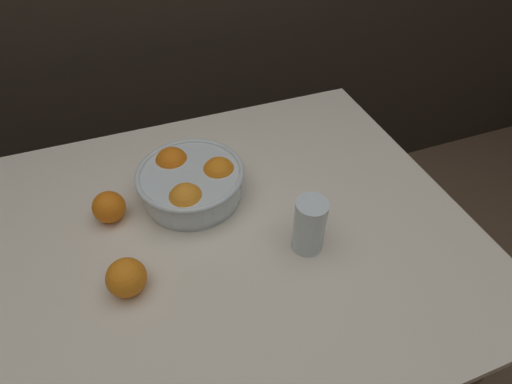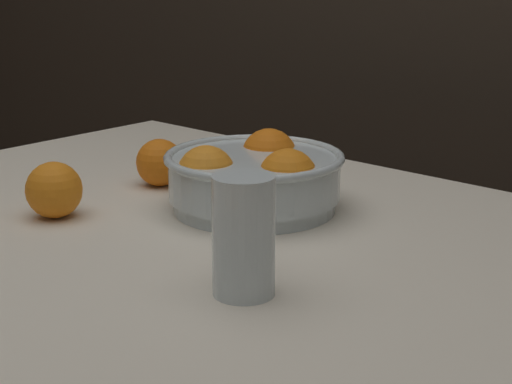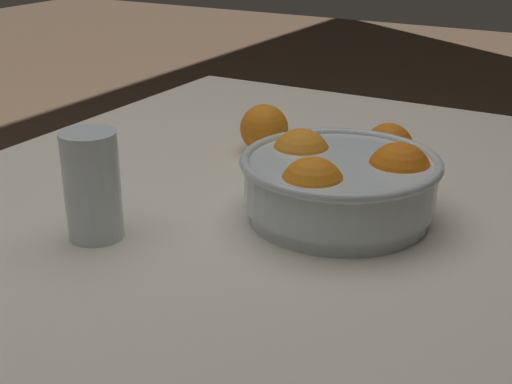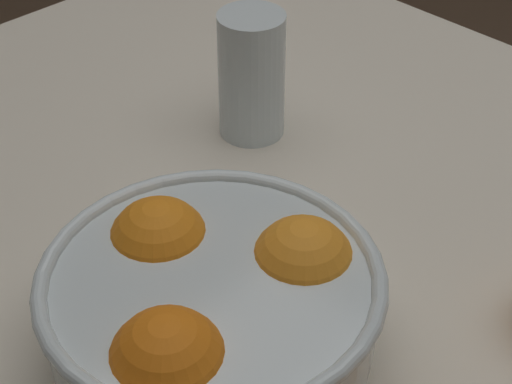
# 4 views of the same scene
# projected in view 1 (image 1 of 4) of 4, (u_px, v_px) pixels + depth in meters

# --- Properties ---
(ground_plane) EXTENTS (12.00, 12.00, 0.00)m
(ground_plane) POSITION_uv_depth(u_px,v_px,m) (226.00, 368.00, 1.38)
(ground_plane) COLOR brown
(dining_table) EXTENTS (1.15, 0.89, 0.73)m
(dining_table) POSITION_uv_depth(u_px,v_px,m) (211.00, 258.00, 0.93)
(dining_table) COLOR beige
(dining_table) RESTS_ON ground_plane
(fruit_bowl) EXTENTS (0.25, 0.25, 0.10)m
(fruit_bowl) POSITION_uv_depth(u_px,v_px,m) (190.00, 182.00, 0.92)
(fruit_bowl) COLOR silver
(fruit_bowl) RESTS_ON dining_table
(juice_glass) EXTENTS (0.07, 0.07, 0.13)m
(juice_glass) POSITION_uv_depth(u_px,v_px,m) (309.00, 228.00, 0.81)
(juice_glass) COLOR #F4A314
(juice_glass) RESTS_ON dining_table
(orange_loose_near_bowl) EXTENTS (0.08, 0.08, 0.08)m
(orange_loose_near_bowl) POSITION_uv_depth(u_px,v_px,m) (126.00, 277.00, 0.75)
(orange_loose_near_bowl) COLOR orange
(orange_loose_near_bowl) RESTS_ON dining_table
(orange_loose_front) EXTENTS (0.07, 0.07, 0.07)m
(orange_loose_front) POSITION_uv_depth(u_px,v_px,m) (109.00, 207.00, 0.88)
(orange_loose_front) COLOR orange
(orange_loose_front) RESTS_ON dining_table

